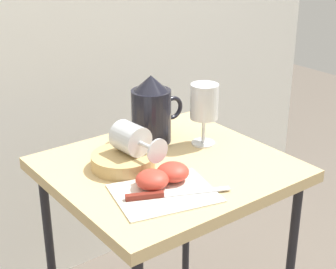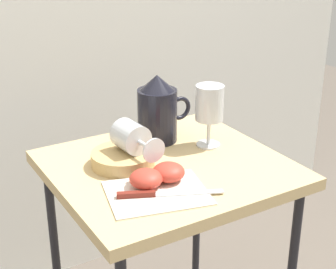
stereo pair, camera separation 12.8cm
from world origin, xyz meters
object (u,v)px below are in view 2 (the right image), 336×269
object	(u,v)px
pitcher	(158,114)
wine_glass_upright	(209,106)
table	(168,187)
wine_glass_tipped_near	(132,137)
apple_half_right	(169,172)
apple_half_left	(146,179)
basket_tray	(123,159)
knife	(154,194)

from	to	relation	value
pitcher	wine_glass_upright	xyz separation A→B (m)	(0.10, -0.10, 0.04)
pitcher	wine_glass_upright	bearing A→B (deg)	-46.18
table	pitcher	xyz separation A→B (m)	(0.05, 0.14, 0.14)
wine_glass_tipped_near	apple_half_right	xyz separation A→B (m)	(0.03, -0.13, -0.05)
apple_half_left	basket_tray	bearing A→B (deg)	86.17
apple_half_right	wine_glass_tipped_near	bearing A→B (deg)	103.43
pitcher	apple_half_left	size ratio (longest dim) A/B	2.46
table	wine_glass_tipped_near	bearing A→B (deg)	149.71
wine_glass_upright	knife	distance (m)	0.33
wine_glass_tipped_near	table	bearing A→B (deg)	-30.29
wine_glass_tipped_near	apple_half_left	bearing A→B (deg)	-103.65
wine_glass_upright	apple_half_right	distance (m)	0.25
knife	table	bearing A→B (deg)	48.89
pitcher	wine_glass_tipped_near	bearing A→B (deg)	-142.78
wine_glass_upright	pitcher	bearing A→B (deg)	133.82
wine_glass_upright	table	bearing A→B (deg)	-164.54
table	basket_tray	size ratio (longest dim) A/B	4.33
apple_half_right	table	bearing A→B (deg)	59.91
basket_tray	wine_glass_upright	distance (m)	0.27
basket_tray	apple_half_left	bearing A→B (deg)	-93.83
apple_half_left	knife	world-z (taller)	apple_half_left
table	basket_tray	distance (m)	0.14
basket_tray	table	bearing A→B (deg)	-27.72
apple_half_left	apple_half_right	size ratio (longest dim) A/B	1.00
table	wine_glass_upright	xyz separation A→B (m)	(0.15, 0.04, 0.18)
wine_glass_upright	apple_half_right	xyz separation A→B (m)	(-0.20, -0.12, -0.09)
table	wine_glass_tipped_near	distance (m)	0.16
wine_glass_upright	wine_glass_tipped_near	distance (m)	0.23
basket_tray	wine_glass_tipped_near	world-z (taller)	wine_glass_tipped_near
apple_half_left	table	bearing A→B (deg)	37.70
wine_glass_upright	apple_half_right	size ratio (longest dim) A/B	2.22
pitcher	wine_glass_upright	size ratio (longest dim) A/B	1.11
table	wine_glass_tipped_near	size ratio (longest dim) A/B	4.66
table	basket_tray	bearing A→B (deg)	152.28
pitcher	wine_glass_tipped_near	distance (m)	0.16
wine_glass_upright	apple_half_left	distance (m)	0.30
pitcher	wine_glass_tipped_near	world-z (taller)	pitcher
wine_glass_upright	apple_half_left	size ratio (longest dim) A/B	2.22
wine_glass_upright	wine_glass_tipped_near	xyz separation A→B (m)	(-0.23, 0.00, -0.04)
knife	pitcher	bearing A→B (deg)	58.68
basket_tray	knife	size ratio (longest dim) A/B	0.71
basket_tray	apple_half_left	xyz separation A→B (m)	(-0.01, -0.14, 0.01)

